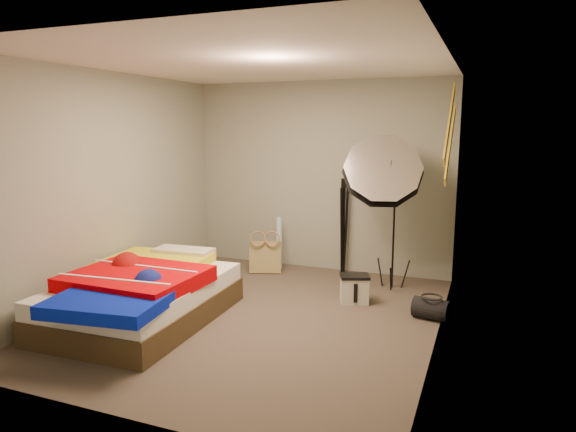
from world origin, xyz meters
The scene contains 15 objects.
floor centered at (0.00, 0.00, 0.00)m, with size 4.00×4.00×0.00m, color #51473D.
ceiling centered at (0.00, 0.00, 2.50)m, with size 4.00×4.00×0.00m, color silver.
wall_back centered at (0.00, 2.00, 1.25)m, with size 3.50×3.50×0.00m, color gray.
wall_front centered at (0.00, -2.00, 1.25)m, with size 3.50×3.50×0.00m, color gray.
wall_left centered at (-1.75, 0.00, 1.25)m, with size 4.00×4.00×0.00m, color gray.
wall_right centered at (1.75, 0.00, 1.25)m, with size 4.00×4.00×0.00m, color gray.
tote_bag centered at (-0.58, 1.51, 0.21)m, with size 0.42×0.12×0.42m, color tan.
wrapping_roll centered at (-0.49, 1.76, 0.35)m, with size 0.08×0.08×0.70m, color #5D9DC8.
camera_case centered at (0.81, 0.77, 0.15)m, with size 0.29×0.21×0.29m, color beige.
duffel_bag centered at (1.65, 0.58, 0.11)m, with size 0.21×0.21×0.35m, color black.
wall_stripe_upper centered at (1.73, 0.60, 1.95)m, with size 0.02×1.10×0.10m, color gold.
wall_stripe_lower centered at (1.73, 0.85, 1.75)m, with size 0.02×1.10×0.10m, color gold.
bed centered at (-1.01, -0.52, 0.28)m, with size 1.45×2.11×0.56m.
photo_umbrella centered at (0.97, 1.32, 1.38)m, with size 1.06×0.82×1.93m.
camera_tripod centered at (0.37, 1.87, 0.72)m, with size 0.08×0.08×1.25m.
Camera 1 is at (2.12, -4.50, 1.91)m, focal length 32.00 mm.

